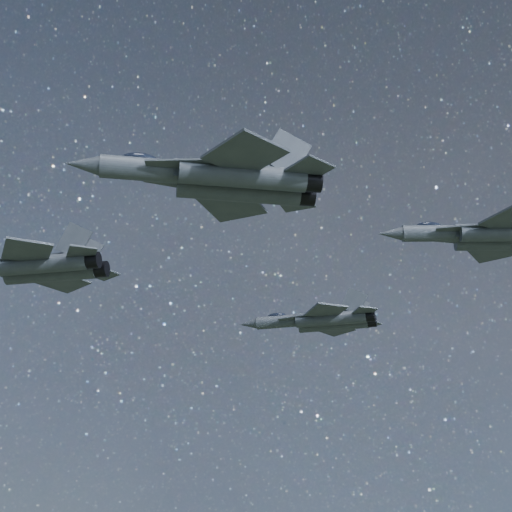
# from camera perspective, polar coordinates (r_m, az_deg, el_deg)

# --- Properties ---
(jet_lead) EXTENTS (18.18, 12.90, 4.62)m
(jet_lead) POSITION_cam_1_polar(r_m,az_deg,el_deg) (74.19, -16.00, -0.77)
(jet_lead) COLOR #394047
(jet_left) EXTENTS (15.46, 11.04, 3.95)m
(jet_left) POSITION_cam_1_polar(r_m,az_deg,el_deg) (84.83, 4.72, -4.68)
(jet_left) COLOR #394047
(jet_right) EXTENTS (16.83, 11.14, 4.30)m
(jet_right) POSITION_cam_1_polar(r_m,az_deg,el_deg) (50.59, -2.62, 5.67)
(jet_right) COLOR #394047
(jet_slot) EXTENTS (16.11, 11.05, 4.04)m
(jet_slot) POSITION_cam_1_polar(r_m,az_deg,el_deg) (68.86, 16.51, 1.46)
(jet_slot) COLOR #394047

